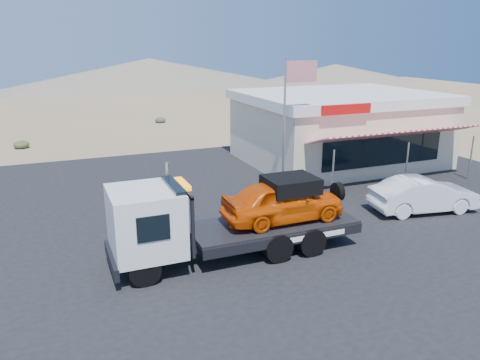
{
  "coord_description": "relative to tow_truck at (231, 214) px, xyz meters",
  "views": [
    {
      "loc": [
        -4.56,
        -13.11,
        6.66
      ],
      "look_at": [
        2.0,
        2.89,
        1.5
      ],
      "focal_mm": 35.0,
      "sensor_mm": 36.0,
      "label": 1
    }
  ],
  "objects": [
    {
      "name": "flagpole",
      "position": [
        4.53,
        4.73,
        2.34
      ],
      "size": [
        1.55,
        0.1,
        6.0
      ],
      "color": "#99999E",
      "rests_on": "asphalt_lot"
    },
    {
      "name": "distant_hills",
      "position": [
        -10.17,
        55.37,
        0.46
      ],
      "size": [
        126.0,
        48.0,
        4.2
      ],
      "color": "#726B59",
      "rests_on": "ground"
    },
    {
      "name": "tow_truck",
      "position": [
        0.0,
        0.0,
        0.0
      ],
      "size": [
        7.91,
        2.35,
        2.64
      ],
      "color": "black",
      "rests_on": "asphalt_lot"
    },
    {
      "name": "white_sedan",
      "position": [
        8.64,
        0.81,
        -0.7
      ],
      "size": [
        4.47,
        2.18,
        1.41
      ],
      "primitive_type": "imported",
      "rotation": [
        0.0,
        0.0,
        1.4
      ],
      "color": "silver",
      "rests_on": "asphalt_lot"
    },
    {
      "name": "jerky_store",
      "position": [
        10.1,
        9.2,
        0.57
      ],
      "size": [
        10.4,
        9.97,
        3.9
      ],
      "color": "beige",
      "rests_on": "asphalt_lot"
    },
    {
      "name": "ground",
      "position": [
        -0.4,
        0.23,
        -1.43
      ],
      "size": [
        120.0,
        120.0,
        0.0
      ],
      "primitive_type": "plane",
      "color": "#886E4D",
      "rests_on": "ground"
    },
    {
      "name": "asphalt_lot",
      "position": [
        1.6,
        3.23,
        -1.42
      ],
      "size": [
        32.0,
        24.0,
        0.02
      ],
      "primitive_type": "cube",
      "color": "black",
      "rests_on": "ground"
    }
  ]
}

